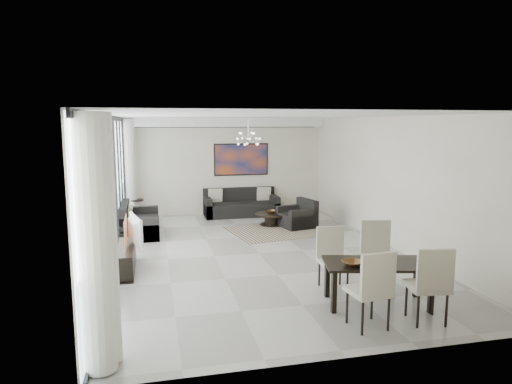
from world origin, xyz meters
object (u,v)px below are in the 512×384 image
object	(u,v)px
dining_table	(378,268)
television	(131,231)
coffee_table	(272,219)
sofa_main	(241,206)
tv_console	(123,259)

from	to	relation	value
dining_table	television	bearing A→B (deg)	145.04
television	dining_table	size ratio (longest dim) A/B	0.56
coffee_table	sofa_main	bearing A→B (deg)	110.49
tv_console	television	bearing A→B (deg)	24.40
coffee_table	dining_table	xyz separation A→B (m)	(0.14, -5.67, 0.40)
tv_console	sofa_main	bearing A→B (deg)	55.73
television	coffee_table	bearing A→B (deg)	-62.10
sofa_main	tv_console	distance (m)	5.62
television	dining_table	distance (m)	4.53
coffee_table	television	xyz separation A→B (m)	(-3.57, -3.07, 0.57)
coffee_table	sofa_main	xyz separation A→B (m)	(-0.56, 1.50, 0.09)
coffee_table	dining_table	world-z (taller)	dining_table
sofa_main	dining_table	xyz separation A→B (m)	(0.71, -7.17, 0.31)
coffee_table	television	size ratio (longest dim) A/B	0.94
tv_console	dining_table	world-z (taller)	dining_table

